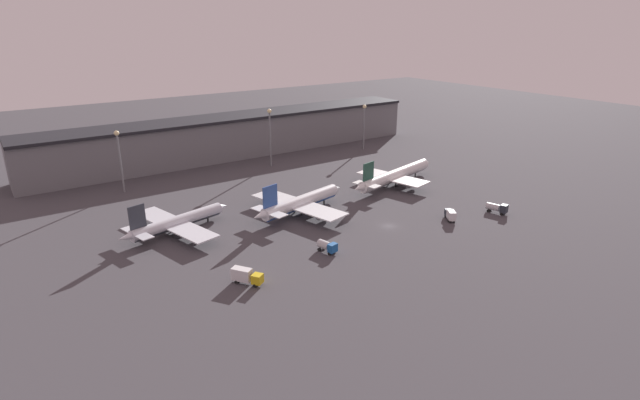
{
  "coord_description": "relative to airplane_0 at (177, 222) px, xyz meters",
  "views": [
    {
      "loc": [
        -96.16,
        -101.92,
        58.43
      ],
      "look_at": [
        -13.25,
        17.19,
        6.0
      ],
      "focal_mm": 28.0,
      "sensor_mm": 36.0,
      "label": 1
    }
  ],
  "objects": [
    {
      "name": "ground",
      "position": [
        53.78,
        -32.05,
        -3.07
      ],
      "size": [
        600.0,
        600.0,
        0.0
      ],
      "primitive_type": "plane",
      "color": "#423F44"
    },
    {
      "name": "terminal_building",
      "position": [
        53.78,
        70.74,
        6.17
      ],
      "size": [
        180.55,
        20.82,
        18.37
      ],
      "color": "slate",
      "rests_on": "ground"
    },
    {
      "name": "airplane_0",
      "position": [
        0.0,
        0.0,
        0.0
      ],
      "size": [
        35.92,
        34.62,
        11.58
      ],
      "rotation": [
        0.0,
        0.0,
        0.23
      ],
      "color": "silver",
      "rests_on": "ground"
    },
    {
      "name": "airplane_1",
      "position": [
        37.74,
        -7.77,
        0.5
      ],
      "size": [
        39.4,
        35.96,
        12.42
      ],
      "rotation": [
        0.0,
        0.0,
        0.23
      ],
      "color": "white",
      "rests_on": "ground"
    },
    {
      "name": "airplane_2",
      "position": [
        82.52,
        -3.54,
        0.6
      ],
      "size": [
        48.82,
        28.32,
        12.24
      ],
      "rotation": [
        0.0,
        0.0,
        0.23
      ],
      "color": "white",
      "rests_on": "ground"
    },
    {
      "name": "service_vehicle_0",
      "position": [
        28.11,
        -35.96,
        -1.32
      ],
      "size": [
        3.55,
        6.01,
        3.03
      ],
      "rotation": [
        0.0,
        0.0,
        -1.35
      ],
      "color": "#195199",
      "rests_on": "ground"
    },
    {
      "name": "service_vehicle_1",
      "position": [
        72.73,
        -39.3,
        -1.22
      ],
      "size": [
        5.18,
        6.36,
        3.31
      ],
      "rotation": [
        0.0,
        0.0,
        0.99
      ],
      "color": "#282D38",
      "rests_on": "ground"
    },
    {
      "name": "service_vehicle_2",
      "position": [
        2.67,
        -38.85,
        -1.03
      ],
      "size": [
        6.13,
        7.64,
        3.7
      ],
      "rotation": [
        0.0,
        0.0,
        -0.98
      ],
      "color": "gold",
      "rests_on": "ground"
    },
    {
      "name": "service_vehicle_3",
      "position": [
        89.61,
        -43.83,
        -1.27
      ],
      "size": [
        3.91,
        6.99,
        3.34
      ],
      "rotation": [
        0.0,
        0.0,
        -1.31
      ],
      "color": "#282D38",
      "rests_on": "ground"
    },
    {
      "name": "lamp_post_0",
      "position": [
        -3.02,
        46.19,
        11.42
      ],
      "size": [
        1.8,
        1.8,
        22.45
      ],
      "color": "slate",
      "rests_on": "ground"
    },
    {
      "name": "lamp_post_1",
      "position": [
        57.64,
        46.19,
        12.39
      ],
      "size": [
        1.8,
        1.8,
        24.19
      ],
      "color": "slate",
      "rests_on": "ground"
    },
    {
      "name": "lamp_post_2",
      "position": [
        108.44,
        46.19,
        10.75
      ],
      "size": [
        1.8,
        1.8,
        21.27
      ],
      "color": "slate",
      "rests_on": "ground"
    }
  ]
}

